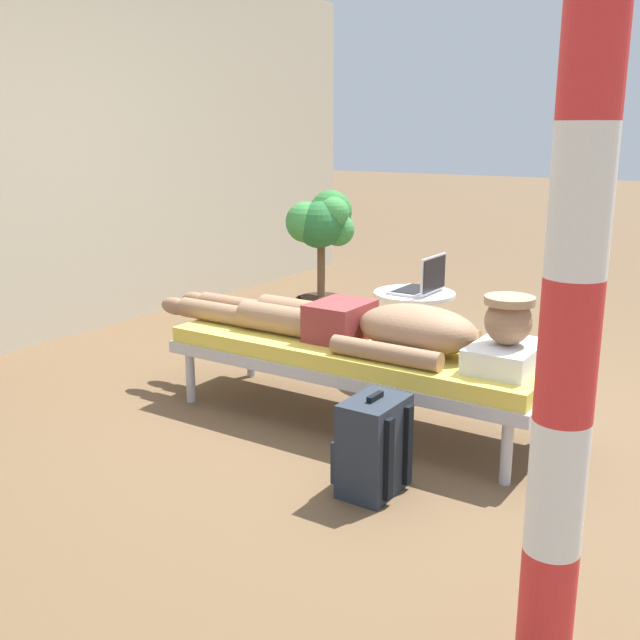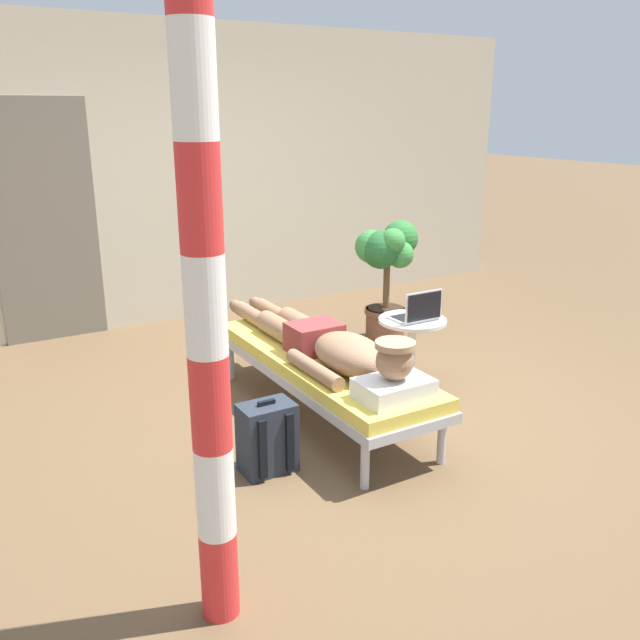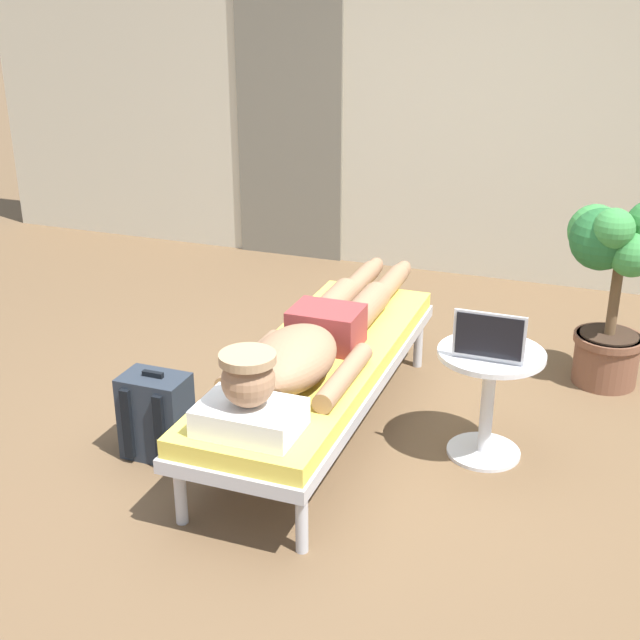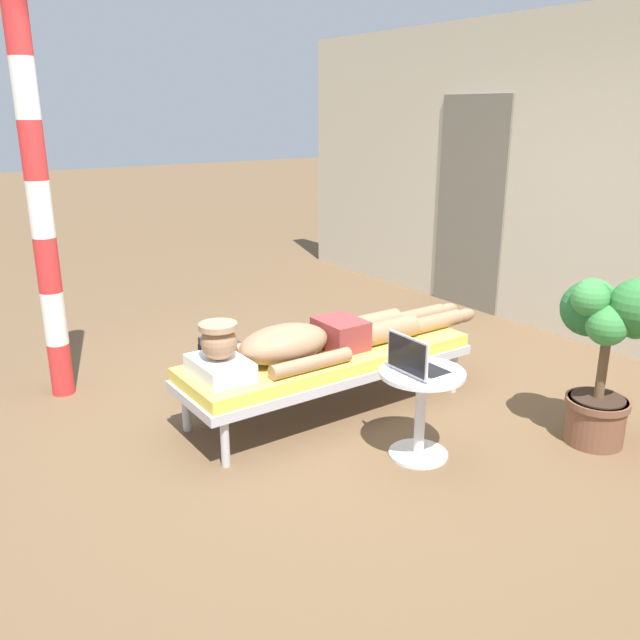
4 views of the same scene
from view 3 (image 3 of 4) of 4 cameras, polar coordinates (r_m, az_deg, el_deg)
ground_plane at (r=4.05m, az=1.43°, el=-8.51°), size 40.00×40.00×0.00m
house_wall_back at (r=6.23m, az=8.89°, el=15.37°), size 7.60×0.20×2.70m
house_door_panel at (r=6.52m, az=-2.09°, el=12.98°), size 0.84×0.03×2.04m
lounge_chair at (r=4.02m, az=-0.05°, el=-3.20°), size 0.63×1.98×0.42m
person_reclining at (r=3.86m, az=-0.59°, el=-1.49°), size 0.53×2.17×0.33m
side_table at (r=3.90m, az=11.30°, el=-4.32°), size 0.48×0.48×0.52m
laptop at (r=3.76m, az=11.42°, el=-1.57°), size 0.31×0.24×0.23m
backpack at (r=3.97m, az=-10.92°, el=-6.38°), size 0.30×0.26×0.42m
potted_plant at (r=4.65m, az=19.35°, el=3.43°), size 0.58×0.48×1.03m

